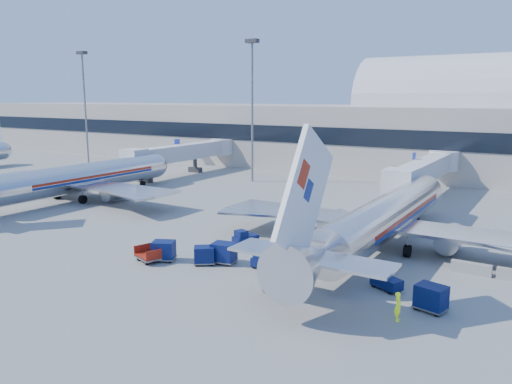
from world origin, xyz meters
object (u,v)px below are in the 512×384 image
Objects in this scene: cart_train_c at (164,250)px; cart_solo_near at (280,280)px; cart_train_b at (204,255)px; tug_left at (245,238)px; airliner_main at (383,218)px; jetbridge_mid at (187,152)px; tug_right at (386,280)px; jetbridge_near at (427,170)px; mast_west at (252,90)px; airliner_mid at (75,179)px; cart_train_a at (224,253)px; ramp_worker at (398,306)px; barrier_near at (471,268)px; cart_open_red at (149,257)px; tug_lead at (264,261)px; mast_far_west at (84,91)px; cart_solo_far at (431,297)px.

cart_solo_near is (11.83, -1.04, 0.06)m from cart_train_c.
tug_left is at bearing 53.11° from cart_train_b.
jetbridge_mid is at bearing 149.36° from airliner_main.
jetbridge_near is at bearing 124.85° from tug_right.
airliner_mid is at bearing -115.21° from mast_west.
cart_train_a is at bearing -1.56° from cart_train_c.
ramp_worker reaches higher than cart_train_c.
barrier_near is at bearing 80.34° from tug_right.
cart_solo_near is at bearing -51.26° from cart_train_b.
mast_west is 44.15m from cart_open_red.
ramp_worker is at bearing 0.92° from cart_solo_near.
cart_open_red is (-5.64, -2.99, -0.49)m from cart_train_a.
cart_open_red is (-15.58, -13.69, -2.49)m from airliner_main.
barrier_near is (38.00, -28.00, -14.34)m from mast_west.
cart_train_a is at bearing -132.92° from airliner_main.
airliner_mid is 1.65× the size of mast_west.
cart_solo_near is at bearing -44.39° from tug_lead.
jetbridge_near is 1.22× the size of mast_far_west.
jetbridge_mid is 12.72× the size of cart_train_b.
tug_left reaches higher than barrier_near.
barrier_near is 1.62× the size of ramp_worker.
airliner_main is at bearing -20.01° from mast_far_west.
tug_lead is 1.05× the size of cart_solo_near.
airliner_main is 16.97× the size of cart_train_a.
airliner_main is 16.78× the size of cart_solo_far.
tug_right is at bearing 162.98° from cart_solo_far.
airliner_main is at bearing 9.28° from cart_train_b.
mast_west is at bearing 125.71° from tug_lead.
cart_train_c is at bearing -34.71° from mast_far_west.
jetbridge_near is 1.00× the size of jetbridge_mid.
mast_far_west is at bearing 139.45° from cart_train_a.
airliner_mid is at bearing -146.41° from jetbridge_near.
mast_west reaches higher than cart_open_red.
tug_lead is 6.54m from tug_left.
cart_train_c is (-3.46, -7.21, 0.20)m from tug_left.
mast_west reaches higher than cart_train_a.
jetbridge_mid is at bearing 151.20° from barrier_near.
jetbridge_near is at bearing 46.86° from cart_train_c.
mast_far_west is 7.53× the size of barrier_near.
jetbridge_mid reaches higher than cart_train_b.
mast_west is at bearing -3.21° from jetbridge_mid.
ramp_worker is (5.51, -13.86, -2.00)m from airliner_main.
mast_far_west is 82.27m from tug_right.
ramp_worker is (16.73, -8.25, 0.23)m from tug_left.
mast_west reaches higher than airliner_mid.
barrier_near is 15.72m from cart_solo_near.
cart_train_c is at bearing -138.87° from airliner_main.
jetbridge_near is 14.83× the size of ramp_worker.
cart_solo_near is at bearing 18.39° from cart_open_red.
airliner_mid is 20.09× the size of ramp_worker.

